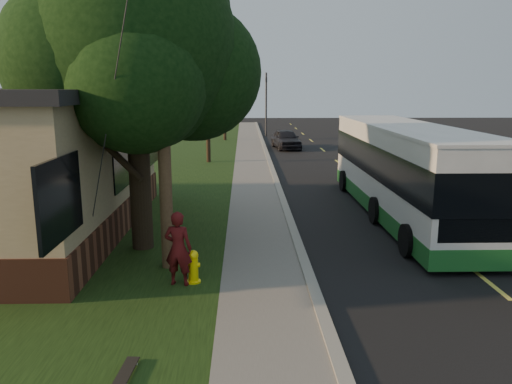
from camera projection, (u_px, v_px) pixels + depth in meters
ground at (311, 284)px, 11.10m from camera, size 120.00×120.00×0.00m
road at (374, 191)px, 20.97m from camera, size 8.00×80.00×0.01m
curb at (279, 190)px, 20.87m from camera, size 0.25×80.00×0.12m
sidewalk at (255, 191)px, 20.85m from camera, size 2.00×80.00×0.08m
grass_verge at (172, 191)px, 20.76m from camera, size 5.00×80.00×0.07m
fire_hydrant at (193, 267)px, 10.95m from camera, size 0.32×0.32×0.74m
utility_pole at (161, 72)px, 11.03m from camera, size 2.86×3.21×9.07m
leafy_tree at (136, 52)px, 12.52m from camera, size 6.30×6.00×7.80m
bare_tree_near at (208, 125)px, 28.17m from camera, size 1.38×1.21×4.31m
bare_tree_far at (225, 116)px, 39.95m from camera, size 1.38×1.21×4.03m
traffic_signal at (266, 100)px, 43.71m from camera, size 0.18×0.22×5.50m
transit_bus at (405, 168)px, 16.60m from camera, size 2.61×11.33×3.07m
skateboarder at (178, 248)px, 10.73m from camera, size 0.66×0.49×1.65m
skateboard_main at (126, 372)px, 7.46m from camera, size 0.26×0.81×0.08m
dumpster at (50, 194)px, 17.26m from camera, size 1.74×1.56×1.27m
distant_car at (286, 139)px, 35.09m from camera, size 2.12×4.19×1.37m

